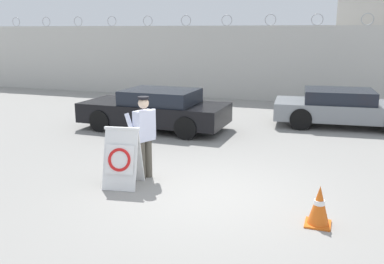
{
  "coord_description": "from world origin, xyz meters",
  "views": [
    {
      "loc": [
        2.17,
        -6.99,
        2.94
      ],
      "look_at": [
        -0.86,
        1.43,
        0.8
      ],
      "focal_mm": 40.0,
      "sensor_mm": 36.0,
      "label": 1
    }
  ],
  "objects_px": {
    "barricade_sign": "(122,157)",
    "security_guard": "(144,134)",
    "traffic_cone_far": "(319,206)",
    "parked_car_front_coupe": "(156,109)",
    "parked_car_rear_sedan": "(344,108)"
  },
  "relations": [
    {
      "from": "barricade_sign",
      "to": "security_guard",
      "type": "xyz_separation_m",
      "value": [
        0.19,
        0.58,
        0.35
      ]
    },
    {
      "from": "traffic_cone_far",
      "to": "parked_car_front_coupe",
      "type": "relative_size",
      "value": 0.15
    },
    {
      "from": "parked_car_rear_sedan",
      "to": "parked_car_front_coupe",
      "type": "bearing_deg",
      "value": -161.7
    },
    {
      "from": "barricade_sign",
      "to": "security_guard",
      "type": "distance_m",
      "value": 0.7
    },
    {
      "from": "barricade_sign",
      "to": "security_guard",
      "type": "bearing_deg",
      "value": 62.49
    },
    {
      "from": "parked_car_rear_sedan",
      "to": "security_guard",
      "type": "bearing_deg",
      "value": -125.51
    },
    {
      "from": "traffic_cone_far",
      "to": "parked_car_rear_sedan",
      "type": "relative_size",
      "value": 0.14
    },
    {
      "from": "barricade_sign",
      "to": "parked_car_front_coupe",
      "type": "bearing_deg",
      "value": 97.62
    },
    {
      "from": "security_guard",
      "to": "traffic_cone_far",
      "type": "bearing_deg",
      "value": 96.43
    },
    {
      "from": "barricade_sign",
      "to": "parked_car_rear_sedan",
      "type": "height_order",
      "value": "barricade_sign"
    },
    {
      "from": "security_guard",
      "to": "parked_car_front_coupe",
      "type": "bearing_deg",
      "value": -134.95
    },
    {
      "from": "barricade_sign",
      "to": "traffic_cone_far",
      "type": "height_order",
      "value": "barricade_sign"
    },
    {
      "from": "barricade_sign",
      "to": "security_guard",
      "type": "relative_size",
      "value": 0.69
    },
    {
      "from": "barricade_sign",
      "to": "parked_car_front_coupe",
      "type": "height_order",
      "value": "parked_car_front_coupe"
    },
    {
      "from": "security_guard",
      "to": "barricade_sign",
      "type": "bearing_deg",
      "value": 5.35
    }
  ]
}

